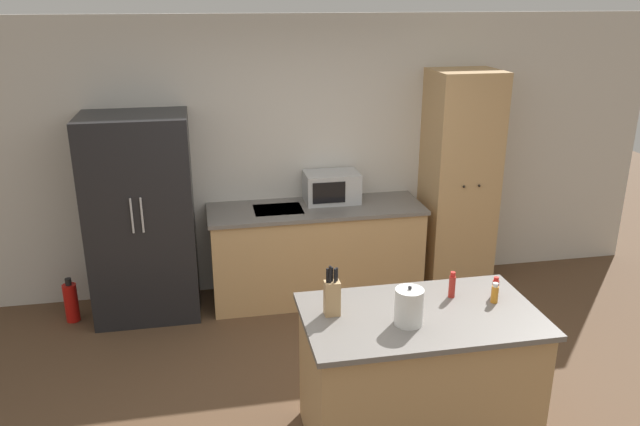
# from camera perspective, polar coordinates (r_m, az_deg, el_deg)

# --- Properties ---
(wall_back) EXTENTS (7.20, 0.06, 2.60)m
(wall_back) POSITION_cam_1_polar(r_m,az_deg,el_deg) (5.94, -2.32, 5.18)
(wall_back) COLOR beige
(wall_back) RESTS_ON ground_plane
(refrigerator) EXTENTS (0.90, 0.69, 1.82)m
(refrigerator) POSITION_cam_1_polar(r_m,az_deg,el_deg) (5.67, -15.98, -0.43)
(refrigerator) COLOR black
(refrigerator) RESTS_ON ground_plane
(back_counter) EXTENTS (1.99, 0.67, 0.90)m
(back_counter) POSITION_cam_1_polar(r_m,az_deg,el_deg) (5.91, -0.38, -3.55)
(back_counter) COLOR tan
(back_counter) RESTS_ON ground_plane
(pantry_cabinet) EXTENTS (0.62, 0.58, 2.11)m
(pantry_cabinet) POSITION_cam_1_polar(r_m,az_deg,el_deg) (6.14, 12.56, 2.81)
(pantry_cabinet) COLOR tan
(pantry_cabinet) RESTS_ON ground_plane
(kitchen_island) EXTENTS (1.45, 0.84, 0.92)m
(kitchen_island) POSITION_cam_1_polar(r_m,az_deg,el_deg) (4.14, 8.87, -14.61)
(kitchen_island) COLOR tan
(kitchen_island) RESTS_ON ground_plane
(microwave) EXTENTS (0.51, 0.34, 0.28)m
(microwave) POSITION_cam_1_polar(r_m,az_deg,el_deg) (5.85, 1.07, 2.38)
(microwave) COLOR #B2B5B7
(microwave) RESTS_ON back_counter
(knife_block) EXTENTS (0.09, 0.07, 0.33)m
(knife_block) POSITION_cam_1_polar(r_m,az_deg,el_deg) (3.78, 1.11, -7.65)
(knife_block) COLOR tan
(knife_block) RESTS_ON kitchen_island
(spice_bottle_tall_dark) EXTENTS (0.04, 0.04, 0.17)m
(spice_bottle_tall_dark) POSITION_cam_1_polar(r_m,az_deg,el_deg) (4.09, 11.98, -6.50)
(spice_bottle_tall_dark) COLOR #B2281E
(spice_bottle_tall_dark) RESTS_ON kitchen_island
(spice_bottle_short_red) EXTENTS (0.04, 0.04, 0.13)m
(spice_bottle_short_red) POSITION_cam_1_polar(r_m,az_deg,el_deg) (4.18, 15.75, -6.55)
(spice_bottle_short_red) COLOR #B2281E
(spice_bottle_short_red) RESTS_ON kitchen_island
(spice_bottle_amber_oil) EXTENTS (0.05, 0.05, 0.13)m
(spice_bottle_amber_oil) POSITION_cam_1_polar(r_m,az_deg,el_deg) (4.10, 15.69, -7.09)
(spice_bottle_amber_oil) COLOR orange
(spice_bottle_amber_oil) RESTS_ON kitchen_island
(kettle) EXTENTS (0.17, 0.17, 0.25)m
(kettle) POSITION_cam_1_polar(r_m,az_deg,el_deg) (3.72, 8.13, -8.48)
(kettle) COLOR white
(kettle) RESTS_ON kitchen_island
(fire_extinguisher) EXTENTS (0.12, 0.12, 0.41)m
(fire_extinguisher) POSITION_cam_1_polar(r_m,az_deg,el_deg) (5.99, -21.79, -7.56)
(fire_extinguisher) COLOR red
(fire_extinguisher) RESTS_ON ground_plane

